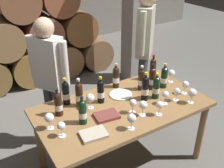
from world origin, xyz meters
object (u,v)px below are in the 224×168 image
object	(u,v)px
wine_bottle_1	(66,93)
taster_seated_left	(50,74)
leather_ledger	(107,116)
wine_glass_7	(49,118)
wine_bottle_3	(58,104)
wine_glass_9	(165,95)
wine_bottle_0	(153,69)
wine_bottle_7	(79,94)
wine_glass_5	(185,85)
wine_glass_10	(143,105)
wine_glass_4	(177,92)
wine_glass_8	(90,98)
wine_glass_3	(171,73)
sommelier_presenting	(145,41)
wine_glass_2	(133,103)
wine_bottle_10	(164,77)
wine_glass_6	(61,126)
tasting_notebook	(94,134)
wine_bottle_5	(156,87)
wine_bottle_9	(116,77)
wine_bottle_8	(83,112)
serving_plate	(121,95)
wine_bottle_2	(145,88)
wine_glass_1	(160,106)
wine_bottle_4	(152,78)
dining_table	(122,113)
wine_bottle_6	(141,79)
wine_glass_0	(192,93)
wine_bottle_11	(101,91)
wine_glass_11	(132,119)

from	to	relation	value
wine_bottle_1	taster_seated_left	xyz separation A→B (m)	(-0.02, 0.39, 0.04)
leather_ledger	wine_glass_7	bearing A→B (deg)	174.89
wine_bottle_3	wine_glass_9	size ratio (longest dim) A/B	1.91
wine_bottle_0	wine_bottle_7	size ratio (longest dim) A/B	1.03
wine_glass_5	wine_glass_7	bearing A→B (deg)	172.91
wine_glass_10	taster_seated_left	size ratio (longest dim) A/B	0.10
wine_glass_4	wine_glass_8	bearing A→B (deg)	157.59
wine_glass_3	wine_bottle_7	bearing A→B (deg)	174.80
wine_glass_9	sommelier_presenting	xyz separation A→B (m)	(0.46, 0.94, 0.18)
wine_glass_2	wine_glass_8	size ratio (longest dim) A/B	0.91
wine_bottle_10	leather_ledger	world-z (taller)	wine_bottle_10
wine_glass_6	wine_glass_10	xyz separation A→B (m)	(0.75, -0.11, 0.01)
sommelier_presenting	tasting_notebook	bearing A→B (deg)	-142.28
wine_bottle_5	wine_bottle_9	bearing A→B (deg)	118.87
wine_bottle_8	serving_plate	xyz separation A→B (m)	(0.55, 0.22, -0.11)
wine_bottle_2	wine_bottle_1	bearing A→B (deg)	153.91
wine_bottle_7	taster_seated_left	bearing A→B (deg)	102.91
wine_glass_8	wine_glass_6	bearing A→B (deg)	-147.92
wine_bottle_0	taster_seated_left	size ratio (longest dim) A/B	0.20
wine_bottle_1	wine_bottle_5	distance (m)	0.91
wine_bottle_3	wine_glass_1	distance (m)	0.93
wine_bottle_4	wine_glass_5	xyz separation A→B (m)	(0.24, -0.26, -0.02)
wine_glass_1	wine_glass_5	size ratio (longest dim) A/B	0.98
dining_table	wine_glass_1	world-z (taller)	wine_glass_1
wine_bottle_9	wine_glass_1	world-z (taller)	wine_bottle_9
wine_bottle_9	tasting_notebook	distance (m)	0.86
dining_table	wine_glass_1	bearing A→B (deg)	-56.73
wine_bottle_2	wine_glass_2	size ratio (longest dim) A/B	2.13
wine_bottle_6	wine_glass_10	world-z (taller)	wine_bottle_6
wine_bottle_2	leather_ledger	size ratio (longest dim) A/B	1.40
wine_bottle_0	wine_glass_0	world-z (taller)	wine_bottle_0
wine_bottle_4	leather_ledger	distance (m)	0.72
wine_glass_0	wine_bottle_7	bearing A→B (deg)	151.07
tasting_notebook	serving_plate	size ratio (longest dim) A/B	0.92
wine_bottle_8	wine_glass_4	xyz separation A→B (m)	(0.97, -0.16, -0.02)
wine_bottle_6	wine_glass_4	xyz separation A→B (m)	(0.17, -0.37, -0.02)
dining_table	wine_bottle_9	size ratio (longest dim) A/B	5.99
wine_bottle_11	wine_glass_0	xyz separation A→B (m)	(0.76, -0.49, -0.01)
serving_plate	wine_glass_1	bearing A→B (deg)	-77.30
wine_glass_3	wine_glass_8	distance (m)	1.03
wine_bottle_6	wine_bottle_3	bearing A→B (deg)	179.01
wine_glass_5	wine_bottle_3	bearing A→B (deg)	165.49
wine_glass_6	wine_bottle_11	bearing A→B (deg)	28.66
wine_glass_7	taster_seated_left	bearing A→B (deg)	69.49
sommelier_presenting	wine_glass_0	bearing A→B (deg)	-101.92
wine_bottle_1	taster_seated_left	world-z (taller)	taster_seated_left
wine_glass_9	tasting_notebook	world-z (taller)	wine_glass_9
wine_bottle_5	wine_glass_11	world-z (taller)	wine_bottle_5
wine_bottle_6	wine_glass_0	distance (m)	0.55
wine_bottle_7	wine_bottle_10	size ratio (longest dim) A/B	1.05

